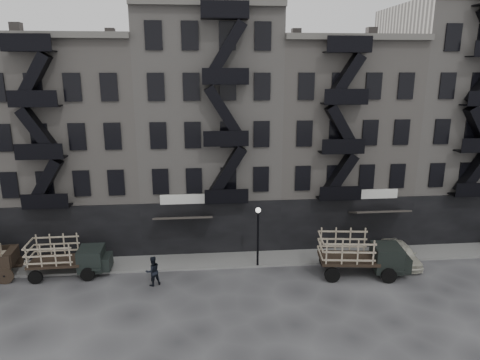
{
  "coord_description": "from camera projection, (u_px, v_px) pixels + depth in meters",
  "views": [
    {
      "loc": [
        -0.68,
        -23.95,
        13.19
      ],
      "look_at": [
        1.93,
        4.0,
        5.83
      ],
      "focal_mm": 32.0,
      "sensor_mm": 36.0,
      "label": 1
    }
  ],
  "objects": [
    {
      "name": "ground",
      "position": [
        215.0,
        288.0,
        26.48
      ],
      "size": [
        140.0,
        140.0,
        0.0
      ],
      "primitive_type": "plane",
      "color": "#38383A",
      "rests_on": "ground"
    },
    {
      "name": "sidewalk",
      "position": [
        213.0,
        260.0,
        30.07
      ],
      "size": [
        55.0,
        2.5,
        0.15
      ],
      "primitive_type": "cube",
      "color": "slate",
      "rests_on": "ground"
    },
    {
      "name": "building_midwest",
      "position": [
        80.0,
        144.0,
        33.14
      ],
      "size": [
        10.0,
        11.35,
        16.2
      ],
      "color": "gray",
      "rests_on": "ground"
    },
    {
      "name": "building_center",
      "position": [
        209.0,
        129.0,
        33.78
      ],
      "size": [
        10.0,
        11.35,
        18.2
      ],
      "color": "gray",
      "rests_on": "ground"
    },
    {
      "name": "building_mideast",
      "position": [
        332.0,
        140.0,
        34.94
      ],
      "size": [
        10.0,
        11.35,
        16.2
      ],
      "color": "gray",
      "rests_on": "ground"
    },
    {
      "name": "building_east",
      "position": [
        450.0,
        120.0,
        35.45
      ],
      "size": [
        10.0,
        11.35,
        19.2
      ],
      "color": "gray",
      "rests_on": "ground"
    },
    {
      "name": "lamp_post",
      "position": [
        258.0,
        229.0,
        28.55
      ],
      "size": [
        0.36,
        0.36,
        4.28
      ],
      "color": "black",
      "rests_on": "ground"
    },
    {
      "name": "stake_truck_west",
      "position": [
        67.0,
        254.0,
        27.76
      ],
      "size": [
        5.15,
        2.22,
        2.56
      ],
      "rotation": [
        0.0,
        0.0,
        0.02
      ],
      "color": "black",
      "rests_on": "ground"
    },
    {
      "name": "stake_truck_east",
      "position": [
        361.0,
        252.0,
        27.77
      ],
      "size": [
        5.91,
        2.92,
        2.86
      ],
      "rotation": [
        0.0,
        0.0,
        -0.12
      ],
      "color": "black",
      "rests_on": "ground"
    },
    {
      "name": "car_east",
      "position": [
        401.0,
        253.0,
        29.71
      ],
      "size": [
        1.76,
        4.21,
        1.42
      ],
      "primitive_type": "imported",
      "rotation": [
        0.0,
        0.0,
        -0.02
      ],
      "color": "beige",
      "rests_on": "ground"
    },
    {
      "name": "pedestrian_mid",
      "position": [
        153.0,
        271.0,
        26.59
      ],
      "size": [
        1.16,
        1.06,
        1.91
      ],
      "primitive_type": "imported",
      "rotation": [
        0.0,
        0.0,
        3.6
      ],
      "color": "black",
      "rests_on": "ground"
    }
  ]
}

